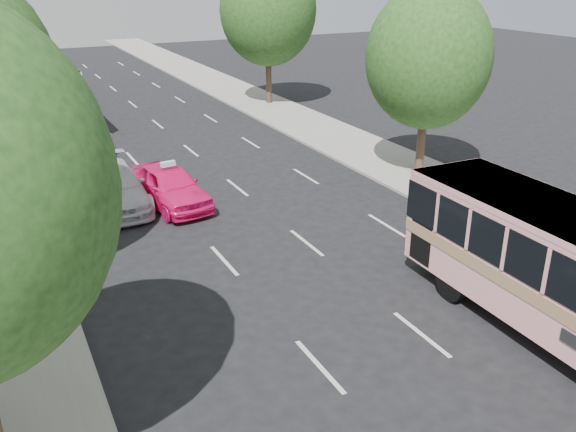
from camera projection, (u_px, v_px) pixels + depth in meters
ground at (344, 306)px, 16.34m from camera, size 120.00×120.00×0.00m
sidewalk_right at (290, 117)px, 36.35m from camera, size 4.00×90.00×0.12m
tree_right_near at (431, 52)px, 24.55m from camera, size 5.10×5.10×7.95m
tree_right_far at (269, 6)px, 37.52m from camera, size 6.00×6.00×9.35m
pink_taxi at (170, 186)px, 22.90m from camera, size 2.43×4.76×1.55m
white_pickup at (114, 186)px, 22.89m from camera, size 2.29×5.31×1.52m
tour_coach_front at (43, 84)px, 34.78m from camera, size 2.75×12.03×3.59m
tour_coach_rear at (31, 68)px, 40.62m from camera, size 3.19×11.51×3.40m
taxi_roof_sign at (168, 164)px, 22.57m from camera, size 0.57×0.25×0.18m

